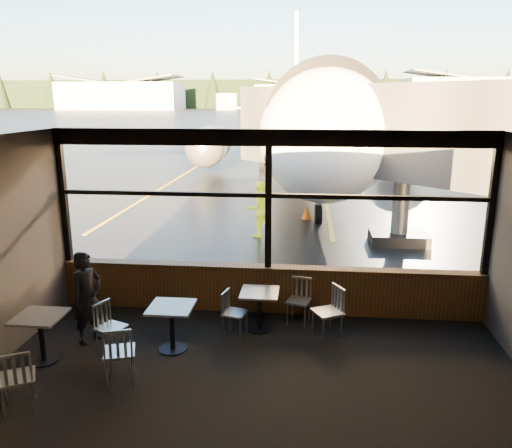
% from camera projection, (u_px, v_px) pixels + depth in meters
% --- Properties ---
extents(ground_plane, '(520.00, 520.00, 0.00)m').
position_uv_depth(ground_plane, '(305.00, 115.00, 125.48)').
color(ground_plane, black).
rests_on(ground_plane, ground).
extents(carpet_floor, '(8.00, 6.00, 0.01)m').
position_uv_depth(carpet_floor, '(251.00, 401.00, 6.82)').
color(carpet_floor, black).
rests_on(carpet_floor, ground).
extents(ceiling, '(8.00, 6.00, 0.04)m').
position_uv_depth(ceiling, '(250.00, 144.00, 5.97)').
color(ceiling, '#38332D').
rests_on(ceiling, ground).
extents(wall_back, '(8.00, 0.04, 3.50)m').
position_uv_depth(wall_back, '(202.00, 432.00, 3.50)').
color(wall_back, '#49413B').
rests_on(wall_back, ground).
extents(window_sill, '(8.00, 0.28, 0.90)m').
position_uv_depth(window_sill, '(268.00, 290.00, 9.60)').
color(window_sill, '#4F3318').
rests_on(window_sill, ground).
extents(window_header, '(8.00, 0.18, 0.30)m').
position_uv_depth(window_header, '(269.00, 138.00, 8.90)').
color(window_header, black).
rests_on(window_header, ground).
extents(mullion_left, '(0.12, 0.12, 2.60)m').
position_uv_depth(mullion_left, '(64.00, 197.00, 9.57)').
color(mullion_left, black).
rests_on(mullion_left, ground).
extents(mullion_centre, '(0.12, 0.12, 2.60)m').
position_uv_depth(mullion_centre, '(269.00, 201.00, 9.18)').
color(mullion_centre, black).
rests_on(mullion_centre, ground).
extents(mullion_right, '(0.12, 0.12, 2.60)m').
position_uv_depth(mullion_right, '(492.00, 205.00, 8.79)').
color(mullion_right, black).
rests_on(mullion_right, ground).
extents(window_transom, '(8.00, 0.10, 0.08)m').
position_uv_depth(window_transom, '(269.00, 195.00, 9.15)').
color(window_transom, black).
rests_on(window_transom, ground).
extents(airliner, '(31.91, 37.53, 10.96)m').
position_uv_depth(airliner, '(304.00, 71.00, 26.94)').
color(airliner, white).
rests_on(airliner, ground_plane).
extents(jet_bridge, '(9.61, 11.74, 5.12)m').
position_uv_depth(jet_bridge, '(411.00, 152.00, 14.04)').
color(jet_bridge, '#272729').
rests_on(jet_bridge, ground_plane).
extents(cafe_table_near, '(0.66, 0.66, 0.73)m').
position_uv_depth(cafe_table_near, '(260.00, 311.00, 8.86)').
color(cafe_table_near, gray).
rests_on(cafe_table_near, carpet_floor).
extents(cafe_table_mid, '(0.71, 0.71, 0.78)m').
position_uv_depth(cafe_table_mid, '(172.00, 328.00, 8.14)').
color(cafe_table_mid, gray).
rests_on(cafe_table_mid, carpet_floor).
extents(cafe_table_left, '(0.71, 0.71, 0.78)m').
position_uv_depth(cafe_table_left, '(42.00, 338.00, 7.79)').
color(cafe_table_left, gray).
rests_on(cafe_table_left, carpet_floor).
extents(chair_near_e, '(0.69, 0.69, 0.93)m').
position_uv_depth(chair_near_e, '(327.00, 313.00, 8.54)').
color(chair_near_e, '#B1ACA0').
rests_on(chair_near_e, carpet_floor).
extents(chair_near_w, '(0.53, 0.53, 0.81)m').
position_uv_depth(chair_near_w, '(235.00, 313.00, 8.66)').
color(chair_near_w, '#B2AEA1').
rests_on(chair_near_w, carpet_floor).
extents(chair_near_n, '(0.57, 0.57, 0.85)m').
position_uv_depth(chair_near_n, '(299.00, 301.00, 9.12)').
color(chair_near_n, beige).
rests_on(chair_near_n, carpet_floor).
extents(chair_mid_s, '(0.62, 0.62, 0.91)m').
position_uv_depth(chair_mid_s, '(119.00, 352.00, 7.22)').
color(chair_mid_s, beige).
rests_on(chair_mid_s, carpet_floor).
extents(chair_mid_w, '(0.61, 0.61, 0.86)m').
position_uv_depth(chair_mid_w, '(111.00, 328.00, 8.04)').
color(chair_mid_w, '#B6B1A4').
rests_on(chair_mid_w, carpet_floor).
extents(chair_left_s, '(0.68, 0.68, 0.92)m').
position_uv_depth(chair_left_s, '(17.00, 378.00, 6.55)').
color(chair_left_s, '#BAB4A8').
rests_on(chair_left_s, carpet_floor).
extents(passenger, '(0.61, 0.69, 1.59)m').
position_uv_depth(passenger, '(87.00, 298.00, 8.33)').
color(passenger, black).
rests_on(passenger, carpet_floor).
extents(ground_crew, '(1.01, 0.95, 1.66)m').
position_uv_depth(ground_crew, '(259.00, 209.00, 14.86)').
color(ground_crew, '#BFF219').
rests_on(ground_crew, ground_plane).
extents(cone_nose, '(0.33, 0.33, 0.46)m').
position_uv_depth(cone_nose, '(307.00, 212.00, 17.15)').
color(cone_nose, orange).
rests_on(cone_nose, ground_plane).
extents(hangar_left, '(45.00, 18.00, 11.00)m').
position_uv_depth(hangar_left, '(121.00, 95.00, 188.95)').
color(hangar_left, silver).
rests_on(hangar_left, ground_plane).
extents(hangar_mid, '(38.00, 15.00, 10.00)m').
position_uv_depth(hangar_mid, '(307.00, 96.00, 186.97)').
color(hangar_mid, silver).
rests_on(hangar_mid, ground_plane).
extents(hangar_right, '(50.00, 20.00, 12.00)m').
position_uv_depth(hangar_right, '(479.00, 93.00, 174.04)').
color(hangar_right, silver).
rests_on(hangar_right, ground_plane).
extents(fuel_tank_a, '(8.00, 8.00, 6.00)m').
position_uv_depth(fuel_tank_a, '(227.00, 102.00, 187.53)').
color(fuel_tank_a, silver).
rests_on(fuel_tank_a, ground_plane).
extents(fuel_tank_b, '(8.00, 8.00, 6.00)m').
position_uv_depth(fuel_tank_b, '(253.00, 102.00, 186.54)').
color(fuel_tank_b, silver).
rests_on(fuel_tank_b, ground_plane).
extents(fuel_tank_c, '(8.00, 8.00, 6.00)m').
position_uv_depth(fuel_tank_c, '(280.00, 102.00, 185.55)').
color(fuel_tank_c, silver).
rests_on(fuel_tank_c, ground_plane).
extents(treeline, '(360.00, 3.00, 12.00)m').
position_uv_depth(treeline, '(307.00, 94.00, 210.85)').
color(treeline, black).
rests_on(treeline, ground_plane).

